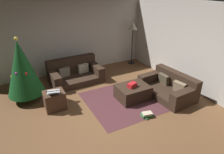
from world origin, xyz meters
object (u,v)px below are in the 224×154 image
Objects in this scene: side_table at (55,100)px; corner_lamp at (133,29)px; couch_left at (75,73)px; couch_right at (169,87)px; gift_box at (132,85)px; ottoman at (133,92)px; tv_remote at (130,86)px; book_stack at (147,115)px; christmas_tree at (22,68)px; laptop at (53,92)px.

corner_lamp is at bearing 27.08° from side_table.
couch_left is 3.29× the size of side_table.
couch_right is at bearing -15.12° from side_table.
corner_lamp is (2.58, 0.47, 1.13)m from couch_left.
couch_left is at bearing 118.06° from gift_box.
ottoman is 0.23m from tv_remote.
side_table reaches higher than book_stack.
ottoman is 3.47× the size of gift_box.
christmas_tree is 3.49× the size of side_table.
gift_box is 0.49× the size of side_table.
corner_lamp is at bearing 13.75° from christmas_tree.
couch_left reaches higher than book_stack.
tv_remote is at bearing 84.79° from book_stack.
corner_lamp reaches higher than couch_left.
couch_left reaches higher than couch_right.
book_stack is at bearing -121.80° from tv_remote.
tv_remote is at bearing -27.20° from christmas_tree.
couch_left is at bearing 40.48° from couch_right.
couch_right is 3.28m from laptop.
book_stack is (2.50, -2.25, -0.91)m from christmas_tree.
gift_box is at bearing -27.99° from christmas_tree.
book_stack is at bearing -96.52° from gift_box.
couch_left is at bearing 119.86° from ottoman.
christmas_tree is at bearing 125.58° from side_table.
couch_right reaches higher than gift_box.
couch_right is 2.95m from corner_lamp.
ottoman is 0.27m from gift_box.
ottoman is 2.74× the size of book_stack.
couch_right is 6.31× the size of gift_box.
corner_lamp is (1.55, 2.40, 0.94)m from gift_box.
couch_left is at bearing -169.65° from corner_lamp.
couch_left is 1.07× the size of couch_right.
ottoman reaches higher than book_stack.
corner_lamp is at bearing 29.63° from tv_remote.
tv_remote is 0.50× the size of book_stack.
couch_right is at bearing -42.82° from tv_remote.
ottoman is at bearing 117.48° from couch_left.
couch_left is at bearing 19.11° from christmas_tree.
couch_left is 0.94× the size of christmas_tree.
laptop is at bearing -152.24° from corner_lamp.
side_table is at bearing 51.40° from couch_left.
christmas_tree is 1.10× the size of corner_lamp.
corner_lamp is (1.49, 2.36, 1.20)m from ottoman.
book_stack is (0.93, -2.79, -0.22)m from couch_left.
couch_right is 3.08× the size of side_table.
gift_box reaches higher than side_table.
book_stack is (1.94, -1.38, -0.48)m from laptop.
ottoman is 3.08m from christmas_tree.
book_stack is 3.90m from corner_lamp.
christmas_tree is at bearing 122.92° from laptop.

